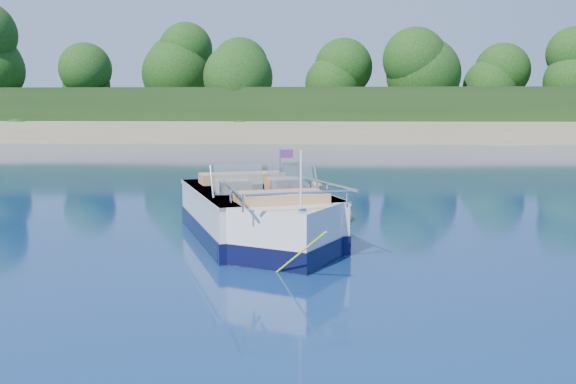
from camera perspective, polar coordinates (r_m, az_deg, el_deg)
name	(u,v)px	position (r m, az deg, el deg)	size (l,w,h in m)	color
ground	(330,267)	(10.20, 3.79, -6.69)	(160.00, 160.00, 0.00)	#091641
shoreline	(329,121)	(73.68, 3.67, 6.31)	(170.00, 59.00, 6.00)	#A07F5D
treeline	(330,68)	(51.00, 3.78, 10.92)	(150.00, 7.12, 8.19)	black
motorboat	(261,219)	(12.12, -2.45, -2.42)	(3.66, 6.06, 2.12)	white
tow_tube	(320,216)	(14.39, 2.89, -2.11)	(1.53, 1.53, 0.38)	yellow
boy	(316,220)	(14.34, 2.54, -2.54)	(0.54, 0.35, 1.47)	tan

